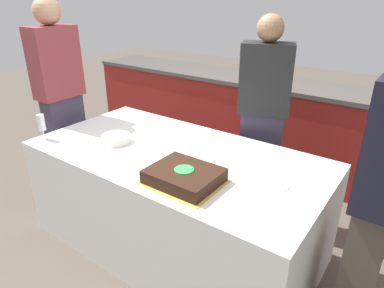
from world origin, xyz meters
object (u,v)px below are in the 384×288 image
plate_stack (116,139)px  person_seated_left (61,102)px  person_cutting_cake (262,121)px  wine_glass (41,123)px  person_seated_right (379,201)px  cake (184,176)px

plate_stack → person_seated_left: person_seated_left is taller
person_cutting_cake → person_seated_left: 1.66m
wine_glass → person_seated_right: 2.16m
cake → person_cutting_cake: (0.00, 0.99, 0.03)m
wine_glass → person_seated_right: size_ratio=0.11×
cake → wine_glass: size_ratio=2.31×
person_seated_left → person_seated_right: person_seated_left is taller
person_cutting_cake → person_seated_right: 1.18m
plate_stack → person_seated_right: 1.65m
person_cutting_cake → person_seated_left: size_ratio=0.94×
person_seated_left → person_seated_right: size_ratio=1.04×
wine_glass → person_cutting_cake: person_cutting_cake is taller
person_cutting_cake → person_seated_right: bearing=120.9°
wine_glass → person_seated_right: (2.12, 0.37, -0.02)m
plate_stack → person_seated_right: (1.65, 0.11, 0.07)m
person_cutting_cake → person_seated_left: bearing=4.8°
cake → person_cutting_cake: 0.99m
plate_stack → person_seated_right: person_seated_right is taller
plate_stack → person_cutting_cake: 1.10m
cake → person_seated_left: (-1.49, 0.27, 0.09)m
cake → person_seated_right: bearing=16.1°
cake → person_seated_left: bearing=169.8°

